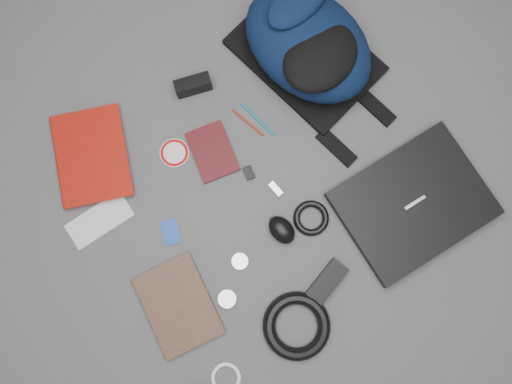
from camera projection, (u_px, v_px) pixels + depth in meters
ground at (256, 193)px, 1.48m from camera, size 4.00×4.00×0.00m
backpack at (308, 44)px, 1.45m from camera, size 0.41×0.52×0.19m
laptop at (413, 203)px, 1.46m from camera, size 0.42×0.34×0.04m
textbook_red at (56, 163)px, 1.48m from camera, size 0.30×0.34×0.03m
comic_book at (149, 320)px, 1.42m from camera, size 0.22×0.28×0.02m
envelope at (99, 220)px, 1.47m from camera, size 0.19×0.09×0.00m
dvd_case at (213, 152)px, 1.49m from camera, size 0.15×0.18×0.01m
compact_camera at (193, 85)px, 1.50m from camera, size 0.12×0.07×0.06m
sticker_disc at (174, 153)px, 1.50m from camera, size 0.09×0.09×0.00m
pen_teal at (258, 119)px, 1.51m from camera, size 0.04×0.14×0.01m
pen_red at (248, 123)px, 1.51m from camera, size 0.04×0.12×0.01m
id_badge at (171, 232)px, 1.47m from camera, size 0.07×0.08×0.00m
usb_black at (275, 227)px, 1.46m from camera, size 0.04×0.06×0.01m
usb_silver at (276, 189)px, 1.48m from camera, size 0.02×0.05×0.01m
key_fob at (249, 173)px, 1.49m from camera, size 0.03×0.04×0.01m
mouse at (282, 230)px, 1.44m from camera, size 0.07×0.10×0.05m
headphone_left at (227, 299)px, 1.43m from camera, size 0.06×0.06×0.01m
headphone_right at (240, 261)px, 1.45m from camera, size 0.06×0.06×0.01m
cable_coil at (311, 218)px, 1.46m from camera, size 0.13×0.13×0.02m
power_brick at (327, 282)px, 1.43m from camera, size 0.14×0.09×0.03m
power_cord_coil at (297, 326)px, 1.41m from camera, size 0.25×0.25×0.04m
white_cable_coil at (226, 378)px, 1.40m from camera, size 0.11×0.11×0.01m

